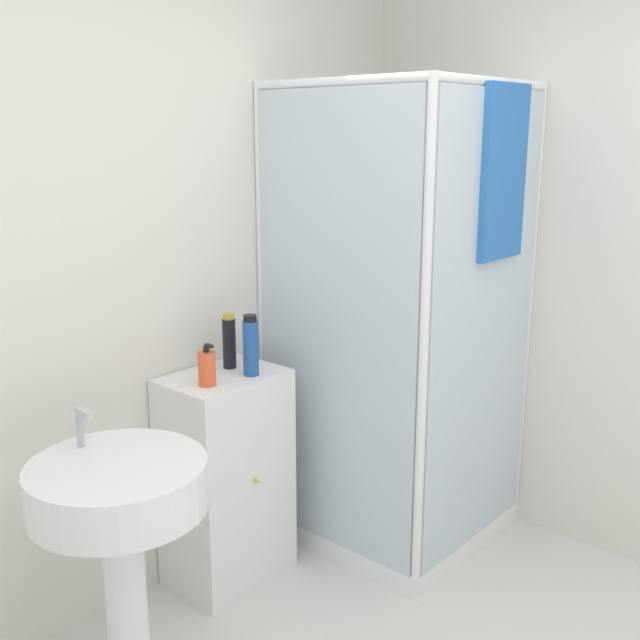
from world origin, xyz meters
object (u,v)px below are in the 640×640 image
at_px(soap_dispenser, 207,368).
at_px(shampoo_bottle_tall_black, 229,341).
at_px(shampoo_bottle_blue, 251,346).
at_px(sink, 120,511).

distance_m(soap_dispenser, shampoo_bottle_tall_black, 0.23).
bearing_deg(soap_dispenser, shampoo_bottle_blue, -10.74).
bearing_deg(sink, soap_dispenser, 22.80).
distance_m(sink, shampoo_bottle_blue, 0.84).
bearing_deg(shampoo_bottle_tall_black, sink, -156.45).
bearing_deg(sink, shampoo_bottle_blue, 14.87).
bearing_deg(shampoo_bottle_tall_black, soap_dispenser, -154.37).
distance_m(soap_dispenser, shampoo_bottle_blue, 0.20).
xyz_separation_m(sink, shampoo_bottle_blue, (0.75, 0.20, 0.32)).
relative_size(soap_dispenser, shampoo_bottle_tall_black, 0.72).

